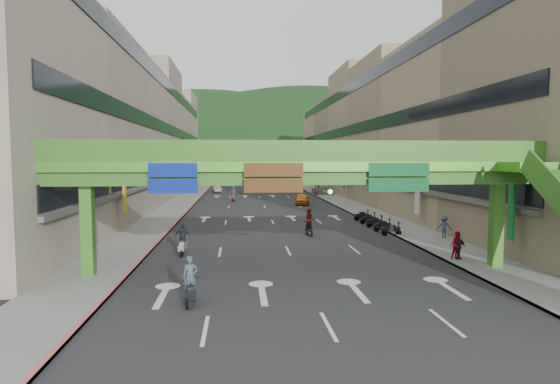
# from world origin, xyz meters

# --- Properties ---
(ground) EXTENTS (320.00, 320.00, 0.00)m
(ground) POSITION_xyz_m (0.00, 0.00, 0.00)
(ground) COLOR black
(ground) RESTS_ON ground
(road_slab) EXTENTS (18.00, 140.00, 0.02)m
(road_slab) POSITION_xyz_m (0.00, 50.00, 0.01)
(road_slab) COLOR #28282B
(road_slab) RESTS_ON ground
(sidewalk_left) EXTENTS (4.00, 140.00, 0.15)m
(sidewalk_left) POSITION_xyz_m (-11.00, 50.00, 0.07)
(sidewalk_left) COLOR gray
(sidewalk_left) RESTS_ON ground
(sidewalk_right) EXTENTS (4.00, 140.00, 0.15)m
(sidewalk_right) POSITION_xyz_m (11.00, 50.00, 0.07)
(sidewalk_right) COLOR gray
(sidewalk_right) RESTS_ON ground
(curb_left) EXTENTS (0.20, 140.00, 0.18)m
(curb_left) POSITION_xyz_m (-9.10, 50.00, 0.09)
(curb_left) COLOR #CC5959
(curb_left) RESTS_ON ground
(curb_right) EXTENTS (0.20, 140.00, 0.18)m
(curb_right) POSITION_xyz_m (9.10, 50.00, 0.09)
(curb_right) COLOR gray
(curb_right) RESTS_ON ground
(building_row_left) EXTENTS (12.80, 95.00, 19.00)m
(building_row_left) POSITION_xyz_m (-18.93, 50.00, 9.46)
(building_row_left) COLOR #9E937F
(building_row_left) RESTS_ON ground
(building_row_right) EXTENTS (12.80, 95.00, 19.00)m
(building_row_right) POSITION_xyz_m (18.93, 50.00, 9.46)
(building_row_right) COLOR gray
(building_row_right) RESTS_ON ground
(overpass_near) EXTENTS (28.00, 12.27, 7.10)m
(overpass_near) POSITION_xyz_m (0.93, 5.38, 5.21)
(overpass_near) COLOR #4C9E2D
(overpass_near) RESTS_ON ground
(overpass_far) EXTENTS (28.00, 2.20, 7.10)m
(overpass_far) POSITION_xyz_m (0.00, 65.00, 5.40)
(overpass_far) COLOR #4C9E2D
(overpass_far) RESTS_ON ground
(hill_left) EXTENTS (168.00, 140.00, 112.00)m
(hill_left) POSITION_xyz_m (-15.00, 160.00, 0.00)
(hill_left) COLOR #1C4419
(hill_left) RESTS_ON ground
(hill_right) EXTENTS (208.00, 176.00, 128.00)m
(hill_right) POSITION_xyz_m (25.00, 180.00, 0.00)
(hill_right) COLOR #1C4419
(hill_right) RESTS_ON ground
(bunting_string) EXTENTS (26.00, 0.36, 0.47)m
(bunting_string) POSITION_xyz_m (0.00, 30.00, 5.96)
(bunting_string) COLOR black
(bunting_string) RESTS_ON ground
(scooter_rider_near) EXTENTS (0.72, 1.59, 2.10)m
(scooter_rider_near) POSITION_xyz_m (-5.31, 1.00, 0.98)
(scooter_rider_near) COLOR black
(scooter_rider_near) RESTS_ON ground
(scooter_rider_mid) EXTENTS (1.00, 1.59, 2.16)m
(scooter_rider_mid) POSITION_xyz_m (2.36, 18.00, 1.12)
(scooter_rider_mid) COLOR black
(scooter_rider_mid) RESTS_ON ground
(scooter_rider_left) EXTENTS (1.03, 1.60, 2.08)m
(scooter_rider_left) POSITION_xyz_m (-6.84, 11.20, 1.04)
(scooter_rider_left) COLOR #9C9BA3
(scooter_rider_left) RESTS_ON ground
(scooter_rider_far) EXTENTS (0.97, 1.60, 2.21)m
(scooter_rider_far) POSITION_xyz_m (-3.96, 47.34, 1.14)
(scooter_rider_far) COLOR maroon
(scooter_rider_far) RESTS_ON ground
(parked_scooter_row) EXTENTS (1.60, 9.35, 1.08)m
(parked_scooter_row) POSITION_xyz_m (8.80, 21.54, 0.52)
(parked_scooter_row) COLOR black
(parked_scooter_row) RESTS_ON ground
(car_silver) EXTENTS (1.67, 3.88, 1.24)m
(car_silver) POSITION_xyz_m (-7.00, 64.74, 0.62)
(car_silver) COLOR #A7A8AF
(car_silver) RESTS_ON ground
(car_yellow) EXTENTS (2.26, 4.58, 1.50)m
(car_yellow) POSITION_xyz_m (5.07, 42.15, 0.75)
(car_yellow) COLOR orange
(car_yellow) RESTS_ON ground
(pedestrian_red) EXTENTS (0.87, 0.71, 1.66)m
(pedestrian_red) POSITION_xyz_m (9.80, 8.00, 0.83)
(pedestrian_red) COLOR red
(pedestrian_red) RESTS_ON ground
(pedestrian_dark) EXTENTS (0.92, 0.44, 1.53)m
(pedestrian_dark) POSITION_xyz_m (9.80, 8.00, 0.76)
(pedestrian_dark) COLOR black
(pedestrian_dark) RESTS_ON ground
(pedestrian_blue) EXTENTS (0.91, 0.71, 1.71)m
(pedestrian_blue) POSITION_xyz_m (12.20, 15.18, 0.85)
(pedestrian_blue) COLOR #3D4961
(pedestrian_blue) RESTS_ON ground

